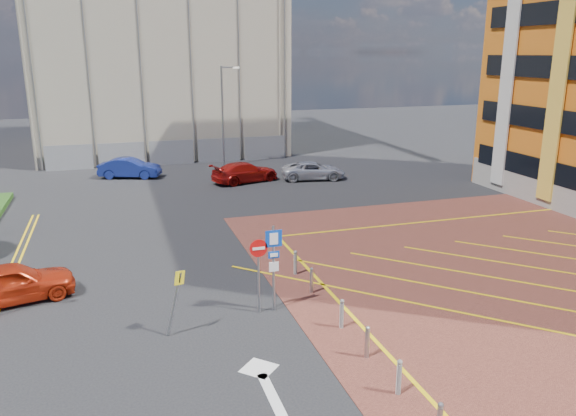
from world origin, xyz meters
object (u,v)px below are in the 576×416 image
car_red_left (11,283)px  car_silver_back (313,171)px  sign_cluster (268,260)px  lamp_back (223,112)px  car_blue_back (130,168)px  car_red_back (245,172)px  warning_sign (176,295)px

car_red_left → car_silver_back: bearing=-60.9°
sign_cluster → car_red_left: bearing=157.8°
lamp_back → car_blue_back: size_ratio=1.79×
sign_cluster → car_silver_back: sign_cluster is taller
car_silver_back → car_red_back: bearing=93.0°
sign_cluster → warning_sign: size_ratio=1.42×
warning_sign → car_red_back: warning_sign is taller
warning_sign → car_silver_back: warning_sign is taller
warning_sign → car_silver_back: 24.23m
lamp_back → car_blue_back: 8.76m
lamp_back → car_red_back: (0.23, -6.29, -3.64)m
warning_sign → car_red_left: size_ratio=0.50×
sign_cluster → warning_sign: bearing=-167.1°
sign_cluster → warning_sign: sign_cluster is taller
car_red_left → car_red_back: size_ratio=0.90×
sign_cluster → lamp_back: bearing=82.0°
sign_cluster → car_red_back: (4.01, 20.72, -1.24)m
warning_sign → car_red_left: 7.15m
sign_cluster → car_silver_back: 22.05m
sign_cluster → car_red_back: bearing=79.0°
sign_cluster → car_blue_back: sign_cluster is taller
lamp_back → car_red_back: lamp_back is taller
lamp_back → car_silver_back: lamp_back is taller
lamp_back → warning_sign: (-7.10, -27.77, -2.93)m
warning_sign → car_red_back: (7.33, 21.48, -0.71)m
car_red_back → car_blue_back: bearing=47.1°
lamp_back → car_red_back: size_ratio=1.62×
warning_sign → car_red_back: 22.71m
lamp_back → car_silver_back: bearing=-53.1°
car_red_left → car_blue_back: 21.64m
sign_cluster → warning_sign: 3.44m
lamp_back → car_silver_back: (5.20, -6.92, -3.71)m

